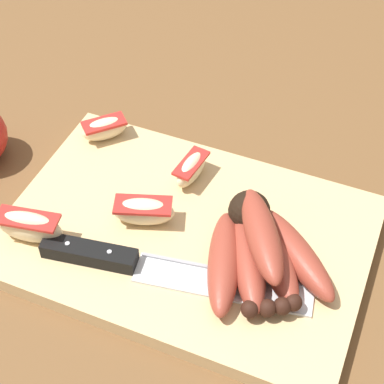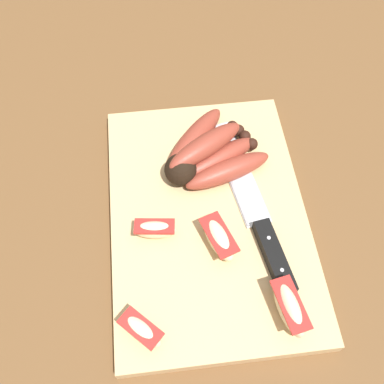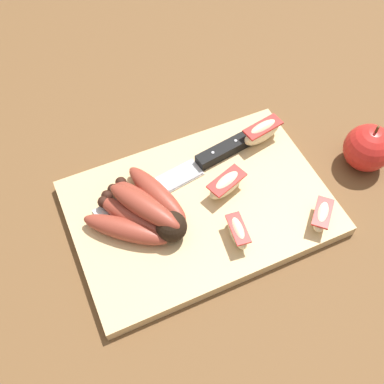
{
  "view_description": "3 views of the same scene",
  "coord_description": "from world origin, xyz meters",
  "px_view_note": "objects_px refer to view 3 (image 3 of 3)",
  "views": [
    {
      "loc": [
        0.17,
        -0.39,
        0.55
      ],
      "look_at": [
        -0.01,
        0.04,
        0.05
      ],
      "focal_mm": 59.44,
      "sensor_mm": 36.0,
      "label": 1
    },
    {
      "loc": [
        -0.29,
        0.06,
        0.55
      ],
      "look_at": [
        0.02,
        0.03,
        0.05
      ],
      "focal_mm": 41.75,
      "sensor_mm": 36.0,
      "label": 2
    },
    {
      "loc": [
        0.16,
        0.34,
        0.61
      ],
      "look_at": [
        0.01,
        -0.01,
        0.04
      ],
      "focal_mm": 43.06,
      "sensor_mm": 36.0,
      "label": 3
    }
  ],
  "objects_px": {
    "apple_wedge_far": "(226,183)",
    "apple_wedge_extra": "(262,132)",
    "apple_wedge_middle": "(238,232)",
    "banana_bunch": "(144,211)",
    "apple_wedge_near": "(322,215)",
    "chefs_knife": "(199,164)",
    "whole_apple": "(368,148)"
  },
  "relations": [
    {
      "from": "apple_wedge_far",
      "to": "apple_wedge_extra",
      "type": "height_order",
      "value": "apple_wedge_extra"
    },
    {
      "from": "apple_wedge_middle",
      "to": "apple_wedge_far",
      "type": "xyz_separation_m",
      "value": [
        -0.02,
        -0.08,
        0.0
      ]
    },
    {
      "from": "apple_wedge_middle",
      "to": "apple_wedge_far",
      "type": "relative_size",
      "value": 0.81
    },
    {
      "from": "apple_wedge_middle",
      "to": "apple_wedge_far",
      "type": "height_order",
      "value": "apple_wedge_far"
    },
    {
      "from": "banana_bunch",
      "to": "apple_wedge_near",
      "type": "height_order",
      "value": "banana_bunch"
    },
    {
      "from": "apple_wedge_far",
      "to": "apple_wedge_middle",
      "type": "bearing_deg",
      "value": 74.95
    },
    {
      "from": "apple_wedge_extra",
      "to": "chefs_knife",
      "type": "bearing_deg",
      "value": 4.22
    },
    {
      "from": "whole_apple",
      "to": "apple_wedge_middle",
      "type": "bearing_deg",
      "value": 10.76
    },
    {
      "from": "banana_bunch",
      "to": "apple_wedge_extra",
      "type": "bearing_deg",
      "value": -164.61
    },
    {
      "from": "apple_wedge_extra",
      "to": "apple_wedge_near",
      "type": "bearing_deg",
      "value": 91.29
    },
    {
      "from": "banana_bunch",
      "to": "apple_wedge_far",
      "type": "distance_m",
      "value": 0.13
    },
    {
      "from": "banana_bunch",
      "to": "apple_wedge_near",
      "type": "distance_m",
      "value": 0.26
    },
    {
      "from": "banana_bunch",
      "to": "apple_wedge_middle",
      "type": "bearing_deg",
      "value": 142.53
    },
    {
      "from": "banana_bunch",
      "to": "apple_wedge_middle",
      "type": "xyz_separation_m",
      "value": [
        -0.11,
        0.08,
        -0.0
      ]
    },
    {
      "from": "apple_wedge_near",
      "to": "banana_bunch",
      "type": "bearing_deg",
      "value": -24.96
    },
    {
      "from": "chefs_knife",
      "to": "whole_apple",
      "type": "relative_size",
      "value": 3.15
    },
    {
      "from": "banana_bunch",
      "to": "chefs_knife",
      "type": "bearing_deg",
      "value": -154.22
    },
    {
      "from": "banana_bunch",
      "to": "apple_wedge_near",
      "type": "bearing_deg",
      "value": 155.04
    },
    {
      "from": "whole_apple",
      "to": "apple_wedge_near",
      "type": "bearing_deg",
      "value": 28.88
    },
    {
      "from": "chefs_knife",
      "to": "apple_wedge_extra",
      "type": "relative_size",
      "value": 3.77
    },
    {
      "from": "whole_apple",
      "to": "banana_bunch",
      "type": "bearing_deg",
      "value": -5.29
    },
    {
      "from": "banana_bunch",
      "to": "chefs_knife",
      "type": "height_order",
      "value": "banana_bunch"
    },
    {
      "from": "apple_wedge_middle",
      "to": "apple_wedge_extra",
      "type": "bearing_deg",
      "value": -129.43
    },
    {
      "from": "apple_wedge_extra",
      "to": "banana_bunch",
      "type": "bearing_deg",
      "value": 15.39
    },
    {
      "from": "whole_apple",
      "to": "apple_wedge_extra",
      "type": "bearing_deg",
      "value": -35.01
    },
    {
      "from": "apple_wedge_middle",
      "to": "apple_wedge_extra",
      "type": "relative_size",
      "value": 0.78
    },
    {
      "from": "banana_bunch",
      "to": "whole_apple",
      "type": "bearing_deg",
      "value": 174.71
    },
    {
      "from": "apple_wedge_middle",
      "to": "banana_bunch",
      "type": "bearing_deg",
      "value": -37.47
    },
    {
      "from": "apple_wedge_near",
      "to": "whole_apple",
      "type": "bearing_deg",
      "value": -151.12
    },
    {
      "from": "apple_wedge_near",
      "to": "apple_wedge_middle",
      "type": "height_order",
      "value": "apple_wedge_middle"
    },
    {
      "from": "apple_wedge_extra",
      "to": "whole_apple",
      "type": "height_order",
      "value": "whole_apple"
    },
    {
      "from": "banana_bunch",
      "to": "apple_wedge_extra",
      "type": "distance_m",
      "value": 0.24
    }
  ]
}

